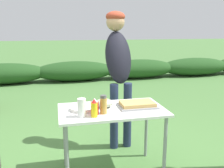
% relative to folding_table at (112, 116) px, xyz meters
% --- Properties ---
extents(shrub_hedge, '(14.40, 0.90, 0.59)m').
position_rel_folding_table_xyz_m(shrub_hedge, '(0.00, 5.04, -0.37)').
color(shrub_hedge, '#234C1E').
rests_on(shrub_hedge, ground).
extents(folding_table, '(1.10, 0.64, 0.74)m').
position_rel_folding_table_xyz_m(folding_table, '(0.00, 0.00, 0.00)').
color(folding_table, silver).
rests_on(folding_table, ground).
extents(food_tray, '(0.40, 0.26, 0.06)m').
position_rel_folding_table_xyz_m(food_tray, '(0.28, 0.01, 0.10)').
color(food_tray, '#9E9EA3').
rests_on(food_tray, folding_table).
extents(plate_stack, '(0.26, 0.26, 0.03)m').
position_rel_folding_table_xyz_m(plate_stack, '(-0.30, 0.04, 0.09)').
color(plate_stack, white).
rests_on(plate_stack, folding_table).
extents(mixing_bowl, '(0.19, 0.19, 0.09)m').
position_rel_folding_table_xyz_m(mixing_bowl, '(-0.07, 0.09, 0.12)').
color(mixing_bowl, '#ADBC99').
rests_on(mixing_bowl, folding_table).
extents(paper_cup_stack, '(0.08, 0.08, 0.18)m').
position_rel_folding_table_xyz_m(paper_cup_stack, '(-0.33, -0.16, 0.17)').
color(paper_cup_stack, white).
rests_on(paper_cup_stack, folding_table).
extents(mustard_bottle, '(0.06, 0.06, 0.18)m').
position_rel_folding_table_xyz_m(mustard_bottle, '(-0.22, -0.20, 0.16)').
color(mustard_bottle, yellow).
rests_on(mustard_bottle, folding_table).
extents(spice_jar, '(0.07, 0.07, 0.19)m').
position_rel_folding_table_xyz_m(spice_jar, '(-0.11, -0.12, 0.17)').
color(spice_jar, '#B2893D').
rests_on(spice_jar, folding_table).
extents(ketchup_bottle, '(0.08, 0.08, 0.16)m').
position_rel_folding_table_xyz_m(ketchup_bottle, '(-0.20, -0.12, 0.15)').
color(ketchup_bottle, red).
rests_on(ketchup_bottle, folding_table).
extents(standing_person_in_navy_coat, '(0.36, 0.51, 1.78)m').
position_rel_folding_table_xyz_m(standing_person_in_navy_coat, '(0.24, 0.72, 0.49)').
color(standing_person_in_navy_coat, '#232D4C').
rests_on(standing_person_in_navy_coat, ground).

